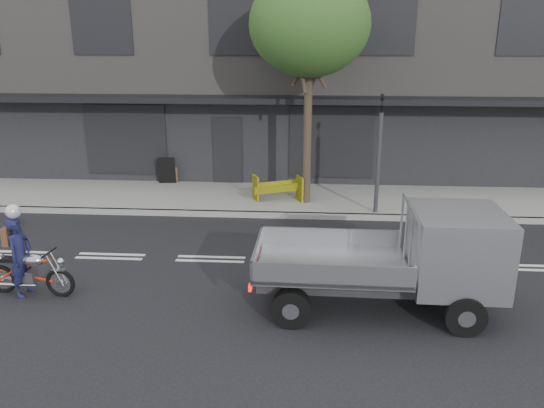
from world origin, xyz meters
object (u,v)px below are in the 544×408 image
(street_tree, at_px, (310,25))
(construction_barrier, at_px, (277,190))
(traffic_light_pole, at_px, (378,161))
(rider, at_px, (20,257))
(motorcycle, at_px, (30,272))
(sandwich_board, at_px, (167,170))
(flatbed_ute, at_px, (433,253))

(street_tree, bearing_deg, construction_barrier, -171.25)
(street_tree, distance_m, construction_barrier, 4.81)
(traffic_light_pole, height_order, rider, traffic_light_pole)
(street_tree, relative_size, motorcycle, 3.60)
(street_tree, xyz_separation_m, traffic_light_pole, (2.00, -0.85, -3.63))
(traffic_light_pole, bearing_deg, motorcycle, -144.54)
(construction_barrier, bearing_deg, sandwich_board, 153.77)
(traffic_light_pole, height_order, flatbed_ute, traffic_light_pole)
(traffic_light_pole, bearing_deg, flatbed_ute, -86.37)
(flatbed_ute, distance_m, construction_barrier, 7.00)
(motorcycle, distance_m, flatbed_ute, 7.86)
(flatbed_ute, xyz_separation_m, construction_barrier, (-3.23, 6.18, -0.63))
(construction_barrier, bearing_deg, motorcycle, -127.29)
(sandwich_board, bearing_deg, construction_barrier, -32.60)
(traffic_light_pole, xyz_separation_m, rider, (-7.63, -5.33, -0.84))
(motorcycle, height_order, sandwich_board, sandwich_board)
(street_tree, distance_m, sandwich_board, 6.91)
(street_tree, xyz_separation_m, motorcycle, (-5.48, -6.18, -4.78))
(flatbed_ute, xyz_separation_m, sandwich_board, (-7.12, 8.10, -0.57))
(construction_barrier, distance_m, sandwich_board, 4.34)
(rider, distance_m, sandwich_board, 8.01)
(street_tree, height_order, construction_barrier, street_tree)
(rider, distance_m, flatbed_ute, 7.99)
(motorcycle, relative_size, construction_barrier, 1.29)
(flatbed_ute, distance_m, sandwich_board, 10.80)
(traffic_light_pole, bearing_deg, construction_barrier, 166.06)
(motorcycle, xyz_separation_m, construction_barrier, (4.60, 6.04, 0.06))
(flatbed_ute, relative_size, sandwich_board, 4.87)
(street_tree, relative_size, rider, 4.14)
(flatbed_ute, bearing_deg, motorcycle, -179.96)
(street_tree, distance_m, flatbed_ute, 7.88)
(motorcycle, relative_size, flatbed_ute, 0.41)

